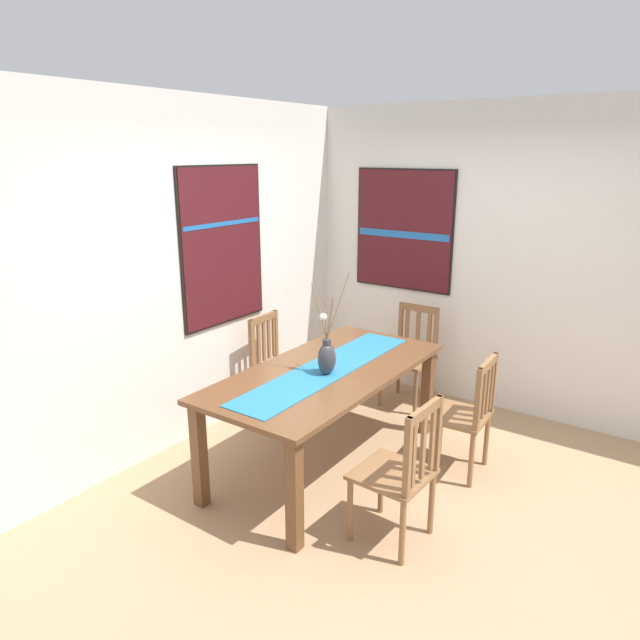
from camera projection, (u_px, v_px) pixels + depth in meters
ground_plane at (395, 496)px, 3.98m from camera, size 6.40×6.40×0.03m
wall_back at (195, 272)px, 4.62m from camera, size 6.40×0.12×2.70m
wall_side at (500, 261)px, 5.06m from camera, size 0.12×6.40×2.70m
dining_table at (327, 382)px, 4.18m from camera, size 1.97×0.94×0.77m
table_runner at (327, 369)px, 4.15m from camera, size 1.81×0.36×0.01m
centerpiece_vase at (327, 356)px, 4.02m from camera, size 0.24×0.22×0.71m
chair_0 at (465, 413)px, 4.14m from camera, size 0.44×0.44×0.90m
chair_1 at (276, 363)px, 5.09m from camera, size 0.45×0.45×0.90m
chair_2 at (410, 355)px, 5.32m from camera, size 0.42×0.42×0.91m
chair_3 at (401, 471)px, 3.38m from camera, size 0.44×0.44×0.93m
painting_on_back_wall at (222, 246)px, 4.73m from camera, size 0.92×0.05×1.30m
painting_on_side_wall at (404, 230)px, 5.45m from camera, size 0.05×1.00×1.13m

